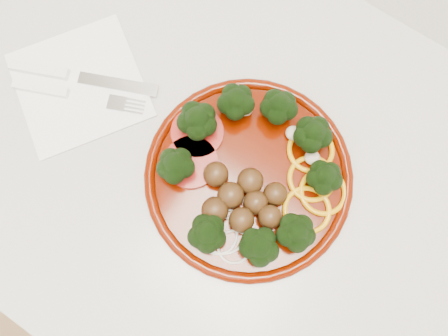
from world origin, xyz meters
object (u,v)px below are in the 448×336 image
Objects in this scene: napkin at (80,85)px; plate at (251,175)px; knife at (64,74)px; fork at (56,92)px.

plate is at bearing 4.92° from napkin.
plate is 0.26m from napkin.
napkin is 0.02m from knife.
napkin is at bearing 33.31° from fork.
knife reaches higher than napkin.
plate is 0.28m from knife.
knife reaches higher than fork.
plate is at bearing -13.71° from fork.
napkin is 0.95× the size of fork.
fork is at bearing -97.00° from knife.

